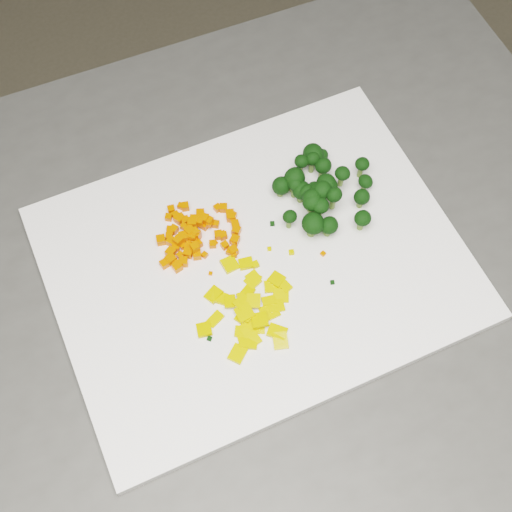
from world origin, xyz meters
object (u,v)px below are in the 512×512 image
carrot_pile (195,231)px  broccoli_pile (328,190)px  cutting_board (256,263)px  counter_block (224,397)px  pepper_pile (245,306)px

carrot_pile → broccoli_pile: 0.15m
carrot_pile → cutting_board: bearing=-57.2°
counter_block → pepper_pile: size_ratio=8.57×
cutting_board → pepper_pile: 0.06m
counter_block → broccoli_pile: size_ratio=8.28×
carrot_pile → pepper_pile: bearing=-91.3°
cutting_board → carrot_pile: bearing=122.8°
counter_block → carrot_pile: carrot_pile is taller
cutting_board → pepper_pile: (-0.04, -0.04, 0.01)m
counter_block → cutting_board: 0.46m
counter_block → cutting_board: cutting_board is taller
counter_block → broccoli_pile: broccoli_pile is taller
cutting_board → pepper_pile: bearing=-134.4°
cutting_board → broccoli_pile: size_ratio=3.75×
pepper_pile → broccoli_pile: bearing=21.8°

